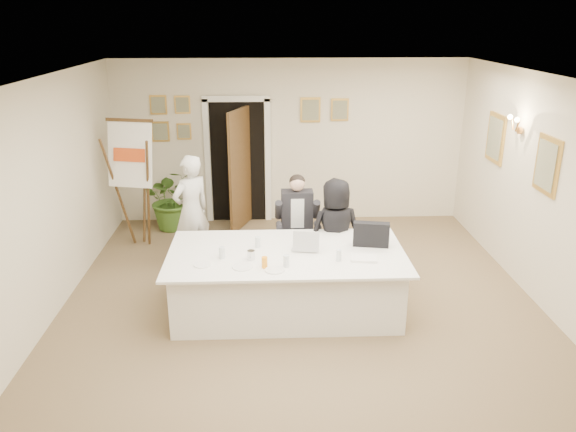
# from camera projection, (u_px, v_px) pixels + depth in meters

# --- Properties ---
(floor) EXTENTS (7.00, 7.00, 0.00)m
(floor) POSITION_uv_depth(u_px,v_px,m) (302.00, 315.00, 6.86)
(floor) COLOR brown
(floor) RESTS_ON ground
(ceiling) EXTENTS (6.00, 7.00, 0.02)m
(ceiling) POSITION_uv_depth(u_px,v_px,m) (304.00, 81.00, 5.92)
(ceiling) COLOR white
(ceiling) RESTS_ON wall_back
(wall_back) EXTENTS (6.00, 0.10, 2.80)m
(wall_back) POSITION_uv_depth(u_px,v_px,m) (290.00, 142.00, 9.69)
(wall_back) COLOR beige
(wall_back) RESTS_ON floor
(wall_front) EXTENTS (6.00, 0.10, 2.80)m
(wall_front) POSITION_uv_depth(u_px,v_px,m) (344.00, 408.00, 3.10)
(wall_front) COLOR beige
(wall_front) RESTS_ON floor
(wall_left) EXTENTS (0.10, 7.00, 2.80)m
(wall_left) POSITION_uv_depth(u_px,v_px,m) (36.00, 210.00, 6.28)
(wall_left) COLOR beige
(wall_left) RESTS_ON floor
(wall_right) EXTENTS (0.10, 7.00, 2.80)m
(wall_right) POSITION_uv_depth(u_px,v_px,m) (561.00, 203.00, 6.51)
(wall_right) COLOR beige
(wall_right) RESTS_ON floor
(doorway) EXTENTS (1.14, 0.86, 2.20)m
(doorway) POSITION_uv_depth(u_px,v_px,m) (239.00, 165.00, 9.60)
(doorway) COLOR black
(doorway) RESTS_ON floor
(pictures_back_wall) EXTENTS (3.40, 0.06, 0.80)m
(pictures_back_wall) POSITION_uv_depth(u_px,v_px,m) (243.00, 116.00, 9.48)
(pictures_back_wall) COLOR gold
(pictures_back_wall) RESTS_ON wall_back
(pictures_right_wall) EXTENTS (0.06, 2.20, 0.80)m
(pictures_right_wall) POSITION_uv_depth(u_px,v_px,m) (518.00, 150.00, 7.52)
(pictures_right_wall) COLOR gold
(pictures_right_wall) RESTS_ON wall_right
(wall_sconce) EXTENTS (0.20, 0.30, 0.24)m
(wall_sconce) POSITION_uv_depth(u_px,v_px,m) (517.00, 124.00, 7.40)
(wall_sconce) COLOR #B97D3B
(wall_sconce) RESTS_ON wall_right
(conference_table) EXTENTS (2.84, 1.51, 0.78)m
(conference_table) POSITION_uv_depth(u_px,v_px,m) (286.00, 281.00, 6.86)
(conference_table) COLOR silver
(conference_table) RESTS_ON floor
(seated_man) EXTENTS (0.62, 0.66, 1.41)m
(seated_man) POSITION_uv_depth(u_px,v_px,m) (297.00, 223.00, 7.90)
(seated_man) COLOR black
(seated_man) RESTS_ON floor
(flip_chart) EXTENTS (0.72, 0.51, 1.99)m
(flip_chart) POSITION_uv_depth(u_px,v_px,m) (137.00, 190.00, 8.65)
(flip_chart) COLOR #3A2812
(flip_chart) RESTS_ON floor
(standing_man) EXTENTS (0.70, 0.69, 1.63)m
(standing_man) POSITION_uv_depth(u_px,v_px,m) (191.00, 211.00, 8.04)
(standing_man) COLOR silver
(standing_man) RESTS_ON floor
(standing_woman) EXTENTS (0.79, 0.60, 1.46)m
(standing_woman) POSITION_uv_depth(u_px,v_px,m) (335.00, 232.00, 7.48)
(standing_woman) COLOR black
(standing_woman) RESTS_ON floor
(potted_palm) EXTENTS (1.20, 1.12, 1.08)m
(potted_palm) POSITION_uv_depth(u_px,v_px,m) (173.00, 198.00, 9.50)
(potted_palm) COLOR #3C6421
(potted_palm) RESTS_ON floor
(laptop) EXTENTS (0.37, 0.39, 0.28)m
(laptop) POSITION_uv_depth(u_px,v_px,m) (305.00, 238.00, 6.79)
(laptop) COLOR #B7BABC
(laptop) RESTS_ON conference_table
(laptop_bag) EXTENTS (0.45, 0.20, 0.31)m
(laptop_bag) POSITION_uv_depth(u_px,v_px,m) (371.00, 234.00, 6.86)
(laptop_bag) COLOR black
(laptop_bag) RESTS_ON conference_table
(paper_stack) EXTENTS (0.33, 0.26, 0.03)m
(paper_stack) POSITION_uv_depth(u_px,v_px,m) (364.00, 258.00, 6.52)
(paper_stack) COLOR white
(paper_stack) RESTS_ON conference_table
(plate_left) EXTENTS (0.21, 0.21, 0.01)m
(plate_left) POSITION_uv_depth(u_px,v_px,m) (202.00, 265.00, 6.37)
(plate_left) COLOR white
(plate_left) RESTS_ON conference_table
(plate_mid) EXTENTS (0.26, 0.26, 0.01)m
(plate_mid) POSITION_uv_depth(u_px,v_px,m) (242.00, 267.00, 6.32)
(plate_mid) COLOR white
(plate_mid) RESTS_ON conference_table
(plate_near) EXTENTS (0.24, 0.24, 0.01)m
(plate_near) POSITION_uv_depth(u_px,v_px,m) (275.00, 270.00, 6.24)
(plate_near) COLOR white
(plate_near) RESTS_ON conference_table
(glass_a) EXTENTS (0.09, 0.09, 0.14)m
(glass_a) POSITION_uv_depth(u_px,v_px,m) (222.00, 253.00, 6.54)
(glass_a) COLOR silver
(glass_a) RESTS_ON conference_table
(glass_b) EXTENTS (0.08, 0.08, 0.14)m
(glass_b) POSITION_uv_depth(u_px,v_px,m) (286.00, 261.00, 6.32)
(glass_b) COLOR silver
(glass_b) RESTS_ON conference_table
(glass_c) EXTENTS (0.08, 0.08, 0.14)m
(glass_c) POSITION_uv_depth(u_px,v_px,m) (339.00, 255.00, 6.46)
(glass_c) COLOR silver
(glass_c) RESTS_ON conference_table
(glass_d) EXTENTS (0.08, 0.08, 0.14)m
(glass_d) POSITION_uv_depth(u_px,v_px,m) (258.00, 242.00, 6.85)
(glass_d) COLOR silver
(glass_d) RESTS_ON conference_table
(oj_glass) EXTENTS (0.08, 0.08, 0.13)m
(oj_glass) POSITION_uv_depth(u_px,v_px,m) (265.00, 262.00, 6.29)
(oj_glass) COLOR orange
(oj_glass) RESTS_ON conference_table
(steel_jug) EXTENTS (0.12, 0.12, 0.11)m
(steel_jug) POSITION_uv_depth(u_px,v_px,m) (251.00, 255.00, 6.51)
(steel_jug) COLOR silver
(steel_jug) RESTS_ON conference_table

